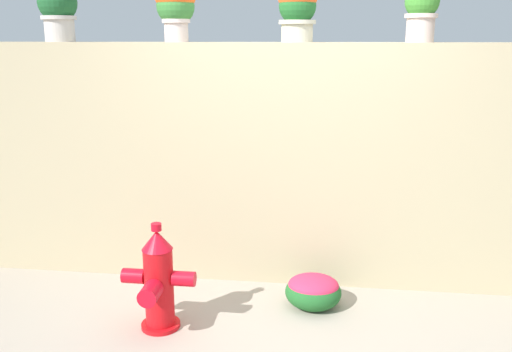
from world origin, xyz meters
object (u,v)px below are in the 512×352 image
Objects in this scene: potted_plant_1 at (58,6)px; potted_plant_2 at (176,7)px; potted_plant_3 at (297,10)px; fire_hydrant at (158,282)px; potted_plant_4 at (422,7)px; flower_bush_left at (313,290)px.

potted_plant_2 is at bearing -2.71° from potted_plant_1.
fire_hydrant is at bearing -130.10° from potted_plant_3.
potted_plant_4 is (0.92, -0.01, 0.02)m from potted_plant_3.
potted_plant_1 reaches higher than flower_bush_left.
flower_bush_left is at bearing 23.28° from fire_hydrant.
fire_hydrant is at bearing -44.19° from potted_plant_1.
flower_bush_left is at bearing -142.50° from potted_plant_4.
potted_plant_4 is (2.87, -0.03, -0.03)m from potted_plant_1.
potted_plant_2 is 0.55× the size of fire_hydrant.
flower_bush_left is at bearing -71.81° from potted_plant_3.
potted_plant_1 is at bearing 177.29° from potted_plant_2.
potted_plant_3 is 0.54× the size of fire_hydrant.
potted_plant_3 is at bearing 1.40° from potted_plant_2.
potted_plant_1 reaches higher than potted_plant_3.
fire_hydrant reaches higher than flower_bush_left.
potted_plant_2 is at bearing 94.89° from fire_hydrant.
potted_plant_2 is 2.43m from flower_bush_left.
potted_plant_1 is 1.13× the size of potted_plant_3.
potted_plant_2 is 1.87m from potted_plant_4.
potted_plant_3 reaches higher than flower_bush_left.
flower_bush_left is (1.05, 0.45, -0.21)m from fire_hydrant.
potted_plant_4 is 0.55× the size of fire_hydrant.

